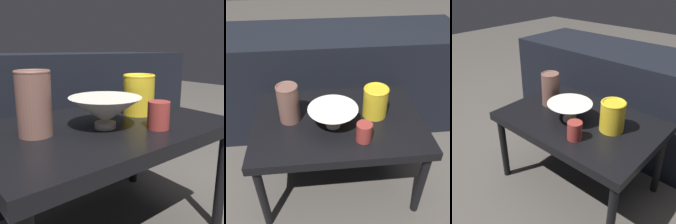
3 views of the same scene
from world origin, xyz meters
TOP-DOWN VIEW (x-y plane):
  - ground_plane at (0.00, 0.00)m, footprint 8.00×8.00m
  - table at (0.00, 0.00)m, footprint 0.76×0.52m
  - couch_backdrop at (0.00, 0.56)m, footprint 1.63×0.50m
  - bowl at (-0.03, -0.04)m, footprint 0.21×0.21m
  - vase_textured_left at (-0.22, 0.02)m, footprint 0.09×0.09m
  - vase_colorful_right at (0.17, 0.02)m, footprint 0.11×0.11m
  - cup at (0.09, -0.15)m, footprint 0.06×0.06m

SIDE VIEW (x-z plane):
  - ground_plane at x=0.00m, z-range 0.00..0.00m
  - couch_backdrop at x=0.00m, z-range 0.00..0.62m
  - table at x=0.00m, z-range 0.16..0.57m
  - cup at x=0.09m, z-range 0.41..0.49m
  - bowl at x=-0.03m, z-range 0.42..0.51m
  - vase_colorful_right at x=0.17m, z-range 0.41..0.56m
  - vase_textured_left at x=-0.22m, z-range 0.41..0.59m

